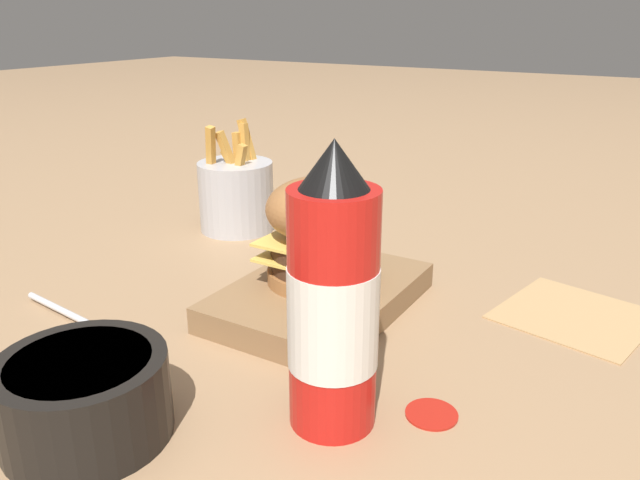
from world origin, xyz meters
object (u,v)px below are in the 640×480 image
(side_bowl, at_px, (84,396))
(ketchup_bottle, at_px, (333,304))
(serving_board, at_px, (320,296))
(fries_basket, at_px, (236,194))
(spoon, at_px, (95,327))
(burger, at_px, (316,230))

(side_bowl, bearing_deg, ketchup_bottle, 126.95)
(serving_board, xyz_separation_m, ketchup_bottle, (0.16, 0.11, 0.09))
(serving_board, distance_m, ketchup_bottle, 0.21)
(fries_basket, distance_m, spoon, 0.34)
(ketchup_bottle, relative_size, side_bowl, 1.77)
(fries_basket, height_order, spoon, fries_basket)
(fries_basket, xyz_separation_m, spoon, (0.32, 0.08, -0.05))
(burger, relative_size, side_bowl, 0.91)
(side_bowl, bearing_deg, fries_basket, -155.13)
(ketchup_bottle, xyz_separation_m, fries_basket, (-0.32, -0.35, -0.05))
(burger, height_order, fries_basket, fries_basket)
(serving_board, distance_m, side_bowl, 0.28)
(ketchup_bottle, distance_m, fries_basket, 0.48)
(burger, relative_size, fries_basket, 0.72)
(fries_basket, bearing_deg, serving_board, 55.97)
(ketchup_bottle, xyz_separation_m, spoon, (0.00, -0.27, -0.09))
(spoon, bearing_deg, serving_board, 51.21)
(serving_board, xyz_separation_m, burger, (-0.00, -0.01, 0.07))
(serving_board, xyz_separation_m, spoon, (0.16, -0.16, -0.01))
(serving_board, bearing_deg, fries_basket, -124.03)
(serving_board, height_order, ketchup_bottle, ketchup_bottle)
(serving_board, height_order, side_bowl, side_bowl)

